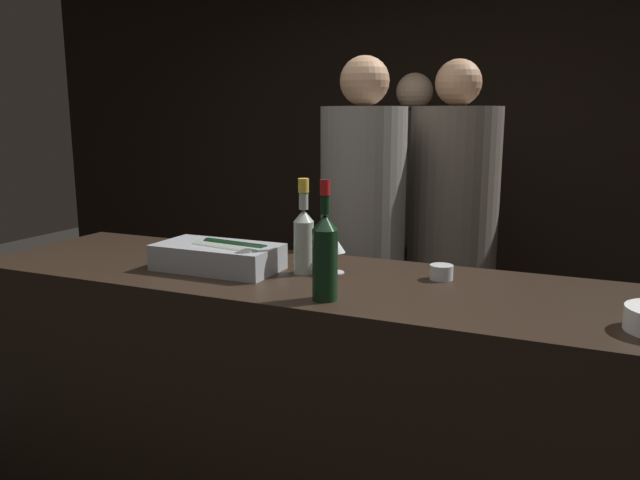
# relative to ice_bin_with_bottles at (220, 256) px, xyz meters

# --- Properties ---
(wall_back_chalkboard) EXTENTS (6.40, 0.06, 2.80)m
(wall_back_chalkboard) POSITION_rel_ice_bin_with_bottles_xyz_m (0.35, 2.21, 0.28)
(wall_back_chalkboard) COLOR black
(wall_back_chalkboard) RESTS_ON ground_plane
(bar_counter) EXTENTS (2.51, 0.69, 1.07)m
(bar_counter) POSITION_rel_ice_bin_with_bottles_xyz_m (0.35, 0.05, -0.58)
(bar_counter) COLOR black
(bar_counter) RESTS_ON ground_plane
(ice_bin_with_bottles) EXTENTS (0.43, 0.23, 0.10)m
(ice_bin_with_bottles) POSITION_rel_ice_bin_with_bottles_xyz_m (0.00, 0.00, 0.00)
(ice_bin_with_bottles) COLOR #9EA0A5
(ice_bin_with_bottles) RESTS_ON bar_counter
(wine_glass) EXTENTS (0.08, 0.08, 0.13)m
(wine_glass) POSITION_rel_ice_bin_with_bottles_xyz_m (0.39, 0.12, 0.05)
(wine_glass) COLOR silver
(wine_glass) RESTS_ON bar_counter
(candle_votive) EXTENTS (0.08, 0.08, 0.05)m
(candle_votive) POSITION_rel_ice_bin_with_bottles_xyz_m (0.74, 0.18, -0.02)
(candle_votive) COLOR silver
(candle_votive) RESTS_ON bar_counter
(red_wine_bottle_burgundy) EXTENTS (0.08, 0.08, 0.36)m
(red_wine_bottle_burgundy) POSITION_rel_ice_bin_with_bottles_xyz_m (0.48, -0.18, 0.09)
(red_wine_bottle_burgundy) COLOR black
(red_wine_bottle_burgundy) RESTS_ON bar_counter
(rose_wine_bottle) EXTENTS (0.07, 0.07, 0.33)m
(rose_wine_bottle) POSITION_rel_ice_bin_with_bottles_xyz_m (0.29, 0.07, 0.09)
(rose_wine_bottle) COLOR #9EA899
(rose_wine_bottle) RESTS_ON bar_counter
(person_in_hoodie) EXTENTS (0.37, 0.37, 1.85)m
(person_in_hoodie) POSITION_rel_ice_bin_with_bottles_xyz_m (0.26, 0.74, -0.08)
(person_in_hoodie) COLOR black
(person_in_hoodie) RESTS_ON ground_plane
(person_blond_tee) EXTENTS (0.35, 0.35, 1.84)m
(person_blond_tee) POSITION_rel_ice_bin_with_bottles_xyz_m (0.20, 1.77, -0.08)
(person_blond_tee) COLOR black
(person_blond_tee) RESTS_ON ground_plane
(person_grey_polo) EXTENTS (0.42, 0.42, 1.85)m
(person_grey_polo) POSITION_rel_ice_bin_with_bottles_xyz_m (0.59, 1.09, -0.09)
(person_grey_polo) COLOR black
(person_grey_polo) RESTS_ON ground_plane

